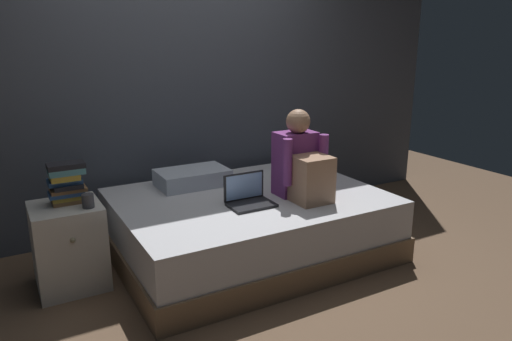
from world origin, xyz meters
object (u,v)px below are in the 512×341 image
person_sitting (302,165)px  laptop (248,197)px  pillow (192,177)px  mug (88,201)px  bed (249,224)px  book_stack (66,183)px  nightstand (69,246)px

person_sitting → laptop: (-0.43, 0.04, -0.20)m
pillow → mug: bearing=-154.3°
bed → person_sitting: 0.63m
laptop → pillow: 0.66m
mug → person_sitting: bearing=-9.4°
book_stack → nightstand: bearing=-133.4°
nightstand → book_stack: book_stack is taller
bed → nightstand: 1.31m
mug → pillow: bearing=25.7°
person_sitting → pillow: (-0.60, 0.67, -0.19)m
book_stack → mug: (0.10, -0.15, -0.10)m
nightstand → book_stack: 0.43m
laptop → mug: size_ratio=3.56×
bed → book_stack: book_stack is taller
laptop → pillow: bearing=105.2°
nightstand → person_sitting: bearing=-12.8°
pillow → person_sitting: bearing=-48.3°
nightstand → laptop: size_ratio=1.81×
book_stack → laptop: bearing=-17.1°
laptop → book_stack: size_ratio=1.15×
laptop → mug: laptop is taller
pillow → book_stack: bearing=-164.4°
person_sitting → nightstand: bearing=167.2°
pillow → book_stack: size_ratio=2.02×
bed → book_stack: 1.37m
pillow → mug: size_ratio=6.22×
nightstand → person_sitting: (1.62, -0.37, 0.44)m
person_sitting → mug: 1.52m
person_sitting → laptop: bearing=174.6°
bed → laptop: laptop is taller
bed → book_stack: (-1.27, 0.17, 0.48)m
bed → laptop: bearing=-120.4°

